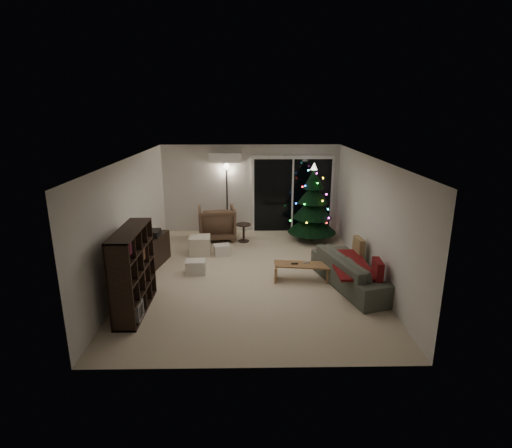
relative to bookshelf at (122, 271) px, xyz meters
The scene contains 18 objects.
room 4.09m from the bookshelf, 48.42° to the left, with size 6.50×7.51×2.60m.
bookshelf is the anchor object (origin of this frame).
media_cabinet 2.23m from the bookshelf, 90.00° to the left, with size 0.40×1.08×0.67m, color black.
stereo 2.19m from the bookshelf, 90.00° to the left, with size 0.34×0.40×0.14m, color black.
armchair 4.27m from the bookshelf, 71.97° to the left, with size 0.97×1.00×0.91m, color brown.
ottoman 3.07m from the bookshelf, 70.91° to the left, with size 0.50×0.50×0.45m, color silver.
cardboard_box_a 2.02m from the bookshelf, 57.47° to the left, with size 0.42×0.32×0.30m, color silver.
cardboard_box_b 3.22m from the bookshelf, 60.87° to the left, with size 0.38×0.29×0.27m, color silver.
side_table 4.35m from the bookshelf, 61.63° to the left, with size 0.39×0.39×0.49m, color black.
floor_lamp 5.05m from the bookshelf, 71.91° to the left, with size 0.31×0.31×1.92m, color black.
sofa 4.42m from the bookshelf, 12.34° to the left, with size 2.23×0.87×0.65m, color #4D524A.
sofa_throw 4.31m from the bookshelf, 12.62° to the left, with size 0.70×1.60×0.05m, color #4F0D15.
cushion_a 4.82m from the bookshelf, 19.27° to the left, with size 0.13×0.43×0.43m, color tan.
cushion_b 4.56m from the bookshelf, ahead, with size 0.13×0.43×0.43m, color #4F0D15.
coffee_table 3.57m from the bookshelf, 20.77° to the left, with size 1.13×0.40×0.36m, color #997F4C, non-canonical shape.
remote_a 3.40m from the bookshelf, 21.67° to the left, with size 0.14×0.04×0.02m, color black.
remote_b 3.65m from the bookshelf, 20.95° to the left, with size 0.13×0.04×0.02m, color slate.
christmas_tree 5.51m from the bookshelf, 44.89° to the left, with size 1.30×1.30×2.10m, color black.
Camera 1 is at (-0.05, -8.00, 3.45)m, focal length 28.00 mm.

